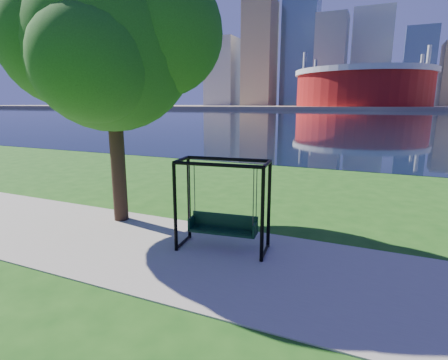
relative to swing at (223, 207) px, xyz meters
The scene contains 8 objects.
ground 1.09m from the swing, 24.23° to the right, with size 900.00×900.00×0.00m, color #1E5114.
path 1.23m from the swing, 67.49° to the right, with size 120.00×4.00×0.03m, color #9E937F.
river 101.89m from the swing, 89.86° to the left, with size 900.00×180.00×0.02m, color black.
far_bank 305.89m from the swing, 89.95° to the left, with size 900.00×228.00×2.00m, color #937F60.
stadium 235.46m from the swing, 92.38° to the left, with size 83.00×83.00×32.00m.
skyline 321.20m from the swing, 90.72° to the left, with size 392.00×66.00×96.50m.
swing is the anchor object (origin of this frame).
park_tree 5.54m from the swing, 168.23° to the left, with size 5.89×5.32×7.31m.
Camera 1 is at (2.98, -7.07, 3.43)m, focal length 28.00 mm.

